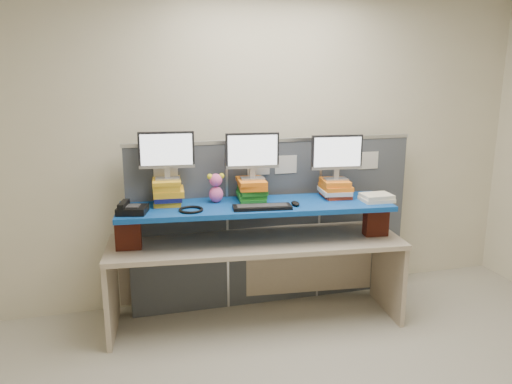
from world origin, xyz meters
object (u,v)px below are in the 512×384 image
object	(u,v)px
desk	(256,256)
blue_board	(256,206)
keyboard	(262,207)
monitor_center	(252,153)
desk_phone	(131,209)
monitor_right	(337,155)
monitor_left	(167,152)

from	to	relation	value
desk	blue_board	size ratio (longest dim) A/B	1.12
desk	keyboard	world-z (taller)	keyboard
blue_board	monitor_center	size ratio (longest dim) A/B	5.01
desk	monitor_center	world-z (taller)	monitor_center
blue_board	desk_phone	bearing A→B (deg)	-173.10
monitor_center	monitor_right	distance (m)	0.72
monitor_center	keyboard	xyz separation A→B (m)	(0.01, -0.27, -0.39)
desk	blue_board	distance (m)	0.44
monitor_right	desk_phone	xyz separation A→B (m)	(-1.71, -0.07, -0.34)
blue_board	monitor_center	distance (m)	0.44
desk_phone	desk	bearing A→B (deg)	16.21
monitor_right	blue_board	bearing A→B (deg)	-170.59
desk	desk_phone	world-z (taller)	desk_phone
keyboard	desk_phone	world-z (taller)	desk_phone
monitor_right	keyboard	xyz separation A→B (m)	(-0.71, -0.20, -0.36)
desk	blue_board	xyz separation A→B (m)	(0.00, -0.00, 0.44)
monitor_right	monitor_left	bearing A→B (deg)	-180.00
blue_board	keyboard	distance (m)	0.16
monitor_left	monitor_center	size ratio (longest dim) A/B	1.00
blue_board	desk	bearing A→B (deg)	95.61
desk_phone	blue_board	bearing A→B (deg)	16.21
monitor_right	desk	bearing A→B (deg)	-170.59
keyboard	blue_board	bearing A→B (deg)	99.97
monitor_left	blue_board	bearing A→B (deg)	-9.54
blue_board	monitor_left	xyz separation A→B (m)	(-0.69, 0.19, 0.45)
blue_board	monitor_right	distance (m)	0.82
blue_board	monitor_left	size ratio (longest dim) A/B	5.01
blue_board	monitor_center	xyz separation A→B (m)	(0.00, 0.12, 0.42)
desk	desk_phone	xyz separation A→B (m)	(-0.99, -0.02, 0.49)
monitor_center	keyboard	size ratio (longest dim) A/B	0.93
blue_board	keyboard	world-z (taller)	keyboard
blue_board	desk_phone	xyz separation A→B (m)	(-0.99, -0.02, 0.05)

